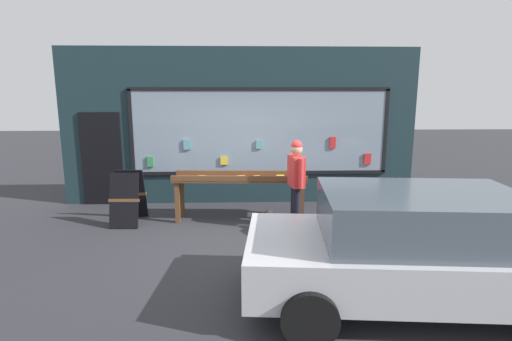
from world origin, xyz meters
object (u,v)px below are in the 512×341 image
person_browsing (296,177)px  parked_car (419,247)px  sandwich_board_sign (128,197)px  small_dog (271,219)px  display_table_main (240,182)px

person_browsing → parked_car: person_browsing is taller
sandwich_board_sign → person_browsing: bearing=-5.0°
person_browsing → sandwich_board_sign: 3.29m
parked_car → small_dog: bearing=127.1°
person_browsing → sandwich_board_sign: bearing=73.6°
sandwich_board_sign → parked_car: 5.40m
small_dog → sandwich_board_sign: sandwich_board_sign is taller
sandwich_board_sign → parked_car: size_ratio=0.24×
small_dog → sandwich_board_sign: bearing=69.9°
sandwich_board_sign → parked_car: bearing=-34.8°
person_browsing → small_dog: 0.92m
person_browsing → parked_car: bearing=-168.5°
display_table_main → small_dog: 1.12m
sandwich_board_sign → parked_car: parked_car is taller
display_table_main → parked_car: size_ratio=0.63×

